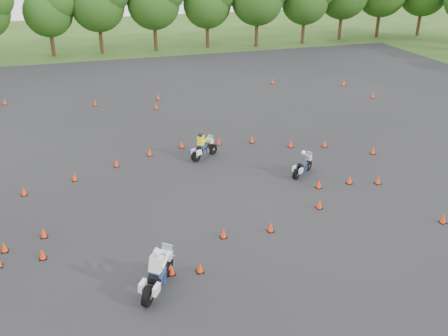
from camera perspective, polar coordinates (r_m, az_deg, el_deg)
name	(u,v)px	position (r m, az deg, el deg)	size (l,w,h in m)	color
ground	(249,226)	(23.19, 2.90, -6.67)	(140.00, 140.00, 0.00)	#2D5119
asphalt_pad	(214,173)	(28.22, -1.18, -0.57)	(62.00, 62.00, 0.00)	black
treeline	(171,16)	(55.36, -6.03, 16.91)	(86.78, 32.12, 10.19)	#244714
traffic_cones	(217,174)	(27.55, -0.76, -0.71)	(32.72, 33.23, 0.45)	#FD360A
rider_grey	(303,162)	(28.07, 8.97, 0.69)	(1.99, 0.61, 1.54)	#404247
rider_yellow	(205,145)	(29.88, -2.23, 2.60)	(2.10, 0.64, 1.62)	yellow
rider_white	(156,268)	(19.00, -7.78, -11.21)	(2.58, 0.79, 1.99)	white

